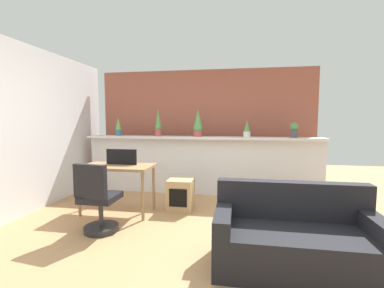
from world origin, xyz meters
name	(u,v)px	position (x,y,z in m)	size (l,w,h in m)	color
ground_plane	(178,237)	(0.00, 0.00, 0.00)	(12.00, 12.00, 0.00)	tan
divider_wall	(201,166)	(0.00, 2.00, 0.54)	(4.53, 0.16, 1.09)	silver
plant_shelf	(201,138)	(0.00, 1.96, 1.11)	(4.53, 0.36, 0.04)	silver
brick_wall_behind	(205,129)	(0.00, 2.60, 1.25)	(4.53, 0.10, 2.50)	#9E5442
side_wall_left	(20,130)	(-2.52, 0.40, 1.30)	(0.12, 4.40, 2.60)	silver
potted_plant_0	(118,127)	(-1.69, 1.98, 1.31)	(0.11, 0.11, 0.36)	#386B84
potted_plant_1	(158,124)	(-0.85, 1.97, 1.37)	(0.12, 0.12, 0.54)	#B7474C
potted_plant_2	(198,124)	(-0.05, 1.98, 1.36)	(0.18, 0.18, 0.53)	#B7474C
potted_plant_3	(247,129)	(0.87, 1.96, 1.27)	(0.13, 0.13, 0.31)	silver
potted_plant_4	(294,130)	(1.71, 1.96, 1.27)	(0.14, 0.14, 0.27)	#4C4C51
desk	(117,171)	(-1.12, 0.71, 0.67)	(1.10, 0.60, 0.75)	#99754C
tv_monitor	(122,157)	(-1.09, 0.79, 0.87)	(0.49, 0.04, 0.24)	black
office_chair	(98,203)	(-1.04, -0.05, 0.39)	(0.47, 0.47, 0.91)	#262628
side_cube_shelf	(181,194)	(-0.19, 1.00, 0.25)	(0.40, 0.41, 0.50)	tan
couch	(295,239)	(1.28, -0.46, 0.28)	(1.56, 0.76, 0.80)	black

